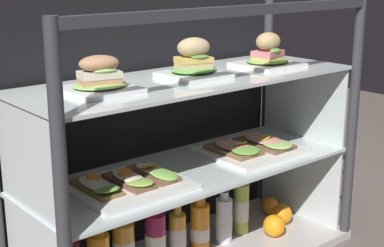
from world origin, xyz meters
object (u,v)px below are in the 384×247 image
object	(u,v)px
orange_fruit_rolled_forward	(269,205)
open_sandwich_tray_mid_left	(129,182)
open_sandwich_tray_near_right_corner	(252,148)
juice_bottle_near_post	(178,235)
orange_fruit_near_left_post	(281,214)
juice_bottle_back_left	(200,226)
plated_roll_sandwich_center	(268,55)
juice_bottle_tucked_behind	(241,207)
juice_bottle_front_second	(155,240)
plated_roll_sandwich_right_of_center	(100,80)
orange_fruit_beside_bottles	(274,226)
juice_bottle_front_fourth	(224,219)
plated_roll_sandwich_near_right_corner	(194,64)

from	to	relation	value
orange_fruit_rolled_forward	open_sandwich_tray_mid_left	bearing A→B (deg)	-172.68
open_sandwich_tray_near_right_corner	juice_bottle_near_post	xyz separation A→B (m)	(-0.31, 0.05, -0.27)
open_sandwich_tray_mid_left	orange_fruit_near_left_post	xyz separation A→B (m)	(0.71, -0.00, -0.31)
open_sandwich_tray_near_right_corner	juice_bottle_back_left	xyz separation A→B (m)	(-0.20, 0.05, -0.26)
plated_roll_sandwich_center	juice_bottle_tucked_behind	xyz separation A→B (m)	(-0.07, 0.05, -0.58)
juice_bottle_front_second	juice_bottle_tucked_behind	world-z (taller)	juice_bottle_tucked_behind
plated_roll_sandwich_center	open_sandwich_tray_mid_left	xyz separation A→B (m)	(-0.60, -0.00, -0.33)
plated_roll_sandwich_right_of_center	plated_roll_sandwich_center	xyz separation A→B (m)	(0.68, -0.01, 0.00)
orange_fruit_beside_bottles	orange_fruit_near_left_post	world-z (taller)	same
open_sandwich_tray_near_right_corner	juice_bottle_front_fourth	distance (m)	0.28
juice_bottle_front_second	orange_fruit_rolled_forward	xyz separation A→B (m)	(0.62, 0.05, -0.06)
plated_roll_sandwich_center	juice_bottle_back_left	size ratio (longest dim) A/B	0.90
orange_fruit_rolled_forward	juice_bottle_tucked_behind	bearing A→B (deg)	-167.71
juice_bottle_front_second	juice_bottle_back_left	xyz separation A→B (m)	(0.20, 0.01, -0.01)
juice_bottle_back_left	juice_bottle_front_fourth	bearing A→B (deg)	-6.95
open_sandwich_tray_near_right_corner	juice_bottle_front_second	world-z (taller)	open_sandwich_tray_near_right_corner
juice_bottle_front_fourth	orange_fruit_rolled_forward	xyz separation A→B (m)	(0.31, 0.06, -0.05)
open_sandwich_tray_near_right_corner	juice_bottle_near_post	distance (m)	0.41
juice_bottle_near_post	juice_bottle_back_left	bearing A→B (deg)	0.29
open_sandwich_tray_near_right_corner	orange_fruit_rolled_forward	xyz separation A→B (m)	(0.22, 0.10, -0.32)
plated_roll_sandwich_center	orange_fruit_rolled_forward	distance (m)	0.67
open_sandwich_tray_near_right_corner	juice_bottle_front_second	bearing A→B (deg)	173.81
open_sandwich_tray_near_right_corner	orange_fruit_rolled_forward	distance (m)	0.40
plated_roll_sandwich_right_of_center	plated_roll_sandwich_center	size ratio (longest dim) A/B	0.95
plated_roll_sandwich_right_of_center	open_sandwich_tray_near_right_corner	world-z (taller)	plated_roll_sandwich_right_of_center
juice_bottle_front_fourth	orange_fruit_near_left_post	size ratio (longest dim) A/B	2.51
plated_roll_sandwich_center	juice_bottle_front_second	bearing A→B (deg)	174.81
juice_bottle_front_second	juice_bottle_tucked_behind	size ratio (longest dim) A/B	0.98
juice_bottle_front_second	plated_roll_sandwich_right_of_center	bearing A→B (deg)	-170.61
juice_bottle_near_post	plated_roll_sandwich_near_right_corner	bearing A→B (deg)	-45.13
open_sandwich_tray_mid_left	juice_bottle_front_second	bearing A→B (deg)	19.00
open_sandwich_tray_mid_left	juice_bottle_tucked_behind	distance (m)	0.59
open_sandwich_tray_mid_left	open_sandwich_tray_near_right_corner	size ratio (longest dim) A/B	1.00
plated_roll_sandwich_center	orange_fruit_rolled_forward	bearing A→B (deg)	33.20
open_sandwich_tray_mid_left	orange_fruit_rolled_forward	size ratio (longest dim) A/B	4.71
plated_roll_sandwich_right_of_center	open_sandwich_tray_mid_left	world-z (taller)	plated_roll_sandwich_right_of_center
juice_bottle_front_second	orange_fruit_near_left_post	size ratio (longest dim) A/B	2.87
orange_fruit_beside_bottles	plated_roll_sandwich_near_right_corner	bearing A→B (deg)	169.59
open_sandwich_tray_mid_left	orange_fruit_near_left_post	bearing A→B (deg)	-0.22
juice_bottle_back_left	orange_fruit_rolled_forward	distance (m)	0.43
juice_bottle_near_post	orange_fruit_beside_bottles	size ratio (longest dim) A/B	2.62
plated_roll_sandwich_near_right_corner	open_sandwich_tray_near_right_corner	size ratio (longest dim) A/B	0.55
juice_bottle_back_left	juice_bottle_tucked_behind	bearing A→B (deg)	0.41
plated_roll_sandwich_right_of_center	juice_bottle_near_post	distance (m)	0.67
juice_bottle_back_left	juice_bottle_tucked_behind	xyz separation A→B (m)	(0.21, 0.00, 0.01)
juice_bottle_near_post	plated_roll_sandwich_center	bearing A→B (deg)	-7.21
plated_roll_sandwich_right_of_center	open_sandwich_tray_mid_left	bearing A→B (deg)	-6.06
juice_bottle_front_fourth	orange_fruit_rolled_forward	bearing A→B (deg)	10.88
juice_bottle_front_fourth	juice_bottle_tucked_behind	xyz separation A→B (m)	(0.10, 0.01, 0.01)
juice_bottle_back_left	juice_bottle_front_fourth	size ratio (longest dim) A/B	1.08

